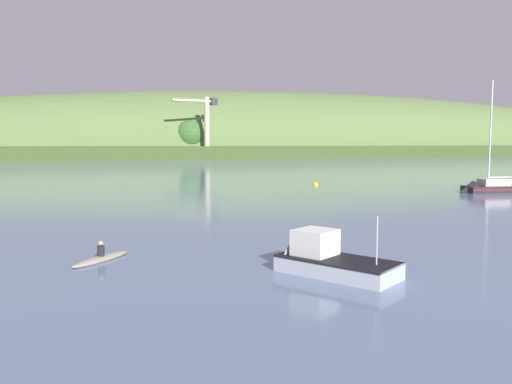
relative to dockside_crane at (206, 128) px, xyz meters
The scene contains 6 objects.
far_shoreline_hill 65.28m from the dockside_crane, 38.08° to the left, with size 552.43×105.25×53.80m.
dockside_crane is the anchor object (origin of this frame).
sailboat_near_mooring 124.06m from the dockside_crane, 87.61° to the right, with size 7.93×3.34×13.13m.
fishing_boat_moored 152.56m from the dockside_crane, 100.02° to the right, with size 4.62×5.56×3.35m.
canoe_with_paddler 149.43m from the dockside_crane, 103.71° to the right, with size 2.97×3.15×1.02m.
mooring_buoy_midchannel 109.48m from the dockside_crane, 94.50° to the right, with size 0.73×0.73×0.81m.
Camera 1 is at (-19.05, -6.78, 5.40)m, focal length 36.11 mm.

